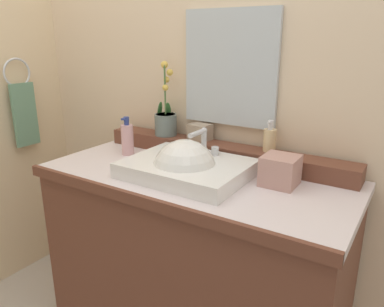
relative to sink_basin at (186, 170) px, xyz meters
name	(u,v)px	position (x,y,z in m)	size (l,w,h in m)	color
wall_back	(240,72)	(0.01, 0.45, 0.35)	(3.16, 0.20, 2.42)	beige
vanity_cabinet	(194,261)	(0.01, 0.04, -0.44)	(1.29, 0.60, 0.83)	brown
back_ledge	(221,152)	(0.01, 0.27, 0.01)	(1.21, 0.12, 0.07)	brown
sink_basin	(186,170)	(0.00, 0.00, 0.00)	(0.48, 0.38, 0.28)	white
soap_bar	(175,147)	(-0.13, 0.11, 0.05)	(0.07, 0.04, 0.02)	beige
potted_plant	(166,119)	(-0.30, 0.27, 0.13)	(0.11, 0.11, 0.36)	slate
soap_dispenser	(270,139)	(0.24, 0.28, 0.10)	(0.05, 0.06, 0.13)	#D9B985
trinket_box	(200,132)	(-0.11, 0.29, 0.08)	(0.10, 0.08, 0.07)	gray
lotion_bottle	(127,139)	(-0.40, 0.10, 0.05)	(0.06, 0.06, 0.18)	#D7A2A6
tissue_box	(280,170)	(0.35, 0.12, 0.03)	(0.13, 0.13, 0.11)	tan
mirror	(230,69)	(0.02, 0.34, 0.38)	(0.45, 0.02, 0.50)	silver
towel_ring	(17,73)	(-1.14, 0.06, 0.33)	(0.16, 0.16, 0.01)	silver
hand_towel	(25,115)	(-1.12, 0.06, 0.09)	(0.02, 0.14, 0.35)	slate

